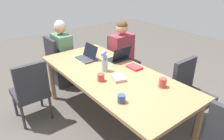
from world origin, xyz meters
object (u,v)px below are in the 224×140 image
at_px(book_red_cover, 119,78).
at_px(dining_table, 112,78).
at_px(laptop_head_left_left_mid, 87,56).
at_px(coffee_mug_centre_left, 121,99).
at_px(laptop_far_left_near, 119,57).
at_px(coffee_mug_near_left, 101,77).
at_px(person_far_left_near, 121,58).
at_px(chair_near_left_far, 31,89).
at_px(book_blue_cover, 134,67).
at_px(coffee_mug_near_right, 163,83).
at_px(chair_head_left_left_mid, 58,59).
at_px(flower_vase, 105,61).
at_px(person_head_left_left_mid, 63,57).
at_px(chair_far_left_near, 121,57).
at_px(chair_far_right_mid, 189,90).

bearing_deg(book_red_cover, dining_table, -169.43).
distance_m(laptop_head_left_left_mid, coffee_mug_centre_left, 1.23).
bearing_deg(laptop_far_left_near, coffee_mug_near_left, -58.33).
relative_size(person_far_left_near, chair_near_left_far, 1.33).
height_order(chair_near_left_far, book_blue_cover, chair_near_left_far).
relative_size(coffee_mug_near_left, coffee_mug_near_right, 0.85).
bearing_deg(chair_head_left_left_mid, book_red_cover, 2.50).
bearing_deg(book_blue_cover, flower_vase, -113.91).
height_order(coffee_mug_near_left, book_red_cover, coffee_mug_near_left).
xyz_separation_m(chair_head_left_left_mid, person_head_left_left_mid, (0.06, 0.07, 0.03)).
relative_size(laptop_head_left_left_mid, coffee_mug_near_left, 3.54).
bearing_deg(book_blue_cover, coffee_mug_near_left, -86.67).
relative_size(person_head_left_left_mid, laptop_head_left_left_mid, 3.73).
height_order(chair_near_left_far, flower_vase, flower_vase).
bearing_deg(coffee_mug_centre_left, flower_vase, 156.77).
bearing_deg(chair_near_left_far, laptop_head_left_left_mid, 85.15).
bearing_deg(coffee_mug_near_left, flower_vase, 134.60).
relative_size(flower_vase, coffee_mug_near_right, 2.69).
height_order(person_head_left_left_mid, laptop_far_left_near, person_head_left_left_mid).
distance_m(person_far_left_near, chair_head_left_left_mid, 1.14).
height_order(dining_table, laptop_far_left_near, laptop_far_left_near).
bearing_deg(chair_far_left_near, laptop_far_left_near, -43.01).
relative_size(coffee_mug_near_right, book_red_cover, 0.53).
bearing_deg(chair_far_right_mid, person_head_left_left_mid, -157.63).
distance_m(chair_near_left_far, laptop_head_left_left_mid, 0.91).
bearing_deg(book_red_cover, book_blue_cover, 127.70).
height_order(chair_far_left_near, chair_head_left_left_mid, same).
distance_m(dining_table, chair_near_left_far, 1.10).
bearing_deg(laptop_head_left_left_mid, book_red_cover, -3.13).
height_order(dining_table, book_blue_cover, book_blue_cover).
bearing_deg(laptop_far_left_near, coffee_mug_centre_left, -38.53).
bearing_deg(coffee_mug_near_left, coffee_mug_near_right, 40.49).
relative_size(person_head_left_left_mid, book_red_cover, 5.97).
distance_m(chair_head_left_left_mid, coffee_mug_centre_left, 2.05).
height_order(dining_table, laptop_head_left_left_mid, laptop_head_left_left_mid).
bearing_deg(coffee_mug_near_right, person_far_left_near, 158.09).
xyz_separation_m(dining_table, coffee_mug_near_left, (0.07, -0.22, 0.12)).
bearing_deg(dining_table, chair_head_left_left_mid, -176.02).
relative_size(coffee_mug_centre_left, book_blue_cover, 0.42).
bearing_deg(coffee_mug_near_right, person_head_left_left_mid, -172.42).
bearing_deg(person_far_left_near, laptop_far_left_near, -43.66).
relative_size(person_head_left_left_mid, chair_far_right_mid, 1.33).
xyz_separation_m(dining_table, person_far_left_near, (-0.74, 0.79, -0.15)).
height_order(book_red_cover, book_blue_cover, book_red_cover).
height_order(person_far_left_near, coffee_mug_centre_left, person_far_left_near).
height_order(chair_far_left_near, book_blue_cover, chair_far_left_near).
distance_m(person_far_left_near, laptop_head_left_left_mid, 0.83).
xyz_separation_m(laptop_far_left_near, coffee_mug_centre_left, (0.85, -0.68, -0.00)).
bearing_deg(book_red_cover, flower_vase, -159.72).
height_order(chair_far_left_near, person_far_left_near, person_far_left_near).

